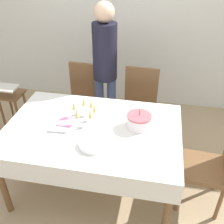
# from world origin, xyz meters

# --- Properties ---
(ground_plane) EXTENTS (12.00, 12.00, 0.00)m
(ground_plane) POSITION_xyz_m (0.00, 0.00, 0.00)
(ground_plane) COLOR tan
(wall_back) EXTENTS (8.00, 0.05, 2.70)m
(wall_back) POSITION_xyz_m (0.00, 1.88, 1.35)
(wall_back) COLOR silver
(wall_back) RESTS_ON ground_plane
(dining_table) EXTENTS (1.61, 1.09, 0.75)m
(dining_table) POSITION_xyz_m (0.00, 0.00, 0.65)
(dining_table) COLOR white
(dining_table) RESTS_ON ground_plane
(dining_chair_far_left) EXTENTS (0.45, 0.45, 0.95)m
(dining_chair_far_left) POSITION_xyz_m (-0.35, 0.86, 0.52)
(dining_chair_far_left) COLOR brown
(dining_chair_far_left) RESTS_ON ground_plane
(dining_chair_far_right) EXTENTS (0.43, 0.43, 0.95)m
(dining_chair_far_right) POSITION_xyz_m (0.36, 0.86, 0.52)
(dining_chair_far_right) COLOR brown
(dining_chair_far_right) RESTS_ON ground_plane
(dining_chair_right_end) EXTENTS (0.45, 0.45, 0.95)m
(dining_chair_right_end) POSITION_xyz_m (1.12, -0.01, 0.52)
(dining_chair_right_end) COLOR brown
(dining_chair_right_end) RESTS_ON ground_plane
(birthday_cake) EXTENTS (0.22, 0.22, 0.20)m
(birthday_cake) POSITION_xyz_m (0.42, 0.10, 0.82)
(birthday_cake) COLOR white
(birthday_cake) RESTS_ON dining_table
(champagne_tray) EXTENTS (0.33, 0.33, 0.18)m
(champagne_tray) POSITION_xyz_m (-0.09, 0.12, 0.83)
(champagne_tray) COLOR silver
(champagne_tray) RESTS_ON dining_table
(plate_stack_main) EXTENTS (0.25, 0.25, 0.03)m
(plate_stack_main) POSITION_xyz_m (0.07, -0.25, 0.77)
(plate_stack_main) COLOR white
(plate_stack_main) RESTS_ON dining_table
(cake_knife) EXTENTS (0.28, 0.14, 0.00)m
(cake_knife) POSITION_xyz_m (0.38, -0.10, 0.75)
(cake_knife) COLOR silver
(cake_knife) RESTS_ON dining_table
(fork_pile) EXTENTS (0.17, 0.07, 0.02)m
(fork_pile) POSITION_xyz_m (-0.29, -0.11, 0.76)
(fork_pile) COLOR silver
(fork_pile) RESTS_ON dining_table
(napkin_pile) EXTENTS (0.15, 0.15, 0.01)m
(napkin_pile) POSITION_xyz_m (-0.26, 0.04, 0.76)
(napkin_pile) COLOR pink
(napkin_pile) RESTS_ON dining_table
(person_standing) EXTENTS (0.28, 0.28, 1.68)m
(person_standing) POSITION_xyz_m (-0.08, 0.92, 1.02)
(person_standing) COLOR #3F4C72
(person_standing) RESTS_ON ground_plane
(high_chair) EXTENTS (0.33, 0.35, 0.71)m
(high_chair) POSITION_xyz_m (-1.28, 0.73, 0.48)
(high_chair) COLOR brown
(high_chair) RESTS_ON ground_plane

